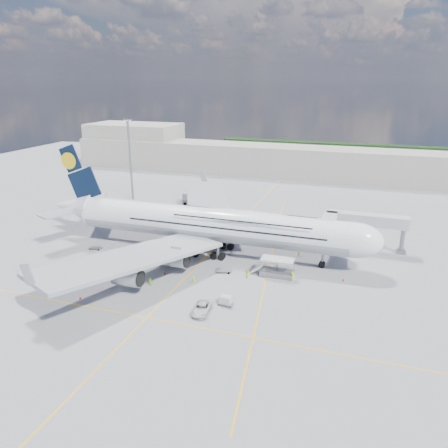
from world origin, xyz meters
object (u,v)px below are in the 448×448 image
(baggage_tug, at_px, (142,260))
(crew_nose, at_px, (299,252))
(dolly_row_c, at_px, (162,260))
(cone_tail, at_px, (115,228))
(cargo_loader, at_px, (276,270))
(dolly_row_a, at_px, (104,254))
(catering_truck_outer, at_px, (192,200))
(crew_van, at_px, (292,276))
(dolly_nose_far, at_px, (226,300))
(crew_loader, at_px, (247,274))
(crew_wing, at_px, (151,281))
(dolly_row_b, at_px, (67,280))
(crew_tug, at_px, (193,280))
(cone_wing_left_inner, at_px, (183,226))
(cone_wing_left_outer, at_px, (190,209))
(dolly_nose_near, at_px, (224,270))
(light_mast, at_px, (130,159))
(catering_truck_inner, at_px, (204,229))
(service_van, at_px, (202,308))
(cone_nose, at_px, (343,280))
(jet_bridge, at_px, (352,223))
(dolly_back, at_px, (96,248))
(airliner, at_px, (211,224))
(cone_wing_right_inner, at_px, (165,273))
(cone_wing_right_outer, at_px, (80,298))

(baggage_tug, xyz_separation_m, crew_nose, (31.15, 14.51, 0.20))
(dolly_row_c, relative_size, cone_tail, 4.70)
(cargo_loader, xyz_separation_m, dolly_row_a, (-38.55, -2.33, -0.86))
(catering_truck_outer, xyz_separation_m, crew_van, (39.37, -42.99, -0.73))
(dolly_nose_far, xyz_separation_m, cone_tail, (-40.40, 28.89, -0.63))
(crew_loader, bearing_deg, crew_nose, 104.87)
(crew_wing, bearing_deg, crew_loader, -64.37)
(dolly_row_b, bearing_deg, dolly_row_c, 58.58)
(crew_loader, distance_m, crew_tug, 10.73)
(cone_wing_left_inner, distance_m, cone_wing_left_outer, 16.29)
(catering_truck_outer, xyz_separation_m, cone_wing_left_inner, (6.09, -20.88, -1.41))
(dolly_nose_near, bearing_deg, light_mast, 121.97)
(catering_truck_inner, bearing_deg, dolly_row_b, -130.22)
(service_van, bearing_deg, cone_nose, 36.73)
(jet_bridge, distance_m, dolly_row_a, 55.80)
(service_van, bearing_deg, dolly_row_b, 169.17)
(dolly_row_c, xyz_separation_m, baggage_tug, (-4.55, -0.38, -0.30))
(light_mast, bearing_deg, dolly_back, -71.07)
(crew_nose, height_order, cone_wing_left_outer, crew_nose)
(airliner, bearing_deg, dolly_row_c, -127.86)
(crew_wing, bearing_deg, crew_van, -68.82)
(crew_loader, height_order, crew_tug, crew_loader)
(light_mast, xyz_separation_m, crew_wing, (35.04, -54.10, -12.40))
(cargo_loader, xyz_separation_m, baggage_tug, (-28.58, -2.89, -0.59))
(dolly_row_b, bearing_deg, baggage_tug, 69.06)
(dolly_nose_near, distance_m, cone_wing_right_inner, 11.97)
(airliner, relative_size, catering_truck_inner, 10.84)
(dolly_row_b, relative_size, catering_truck_outer, 0.55)
(service_van, relative_size, crew_van, 3.07)
(airliner, height_order, crew_tug, airliner)
(jet_bridge, distance_m, crew_tug, 38.80)
(crew_loader, relative_size, cone_wing_left_outer, 3.35)
(dolly_nose_far, distance_m, crew_van, 16.45)
(dolly_nose_near, distance_m, baggage_tug, 18.15)
(cone_wing_right_inner, bearing_deg, crew_van, 12.59)
(crew_loader, bearing_deg, baggage_tug, -137.96)
(cone_wing_right_outer, bearing_deg, baggage_tug, 81.94)
(cone_wing_right_outer, bearing_deg, cargo_loader, 33.98)
(crew_van, relative_size, cone_wing_right_outer, 3.33)
(cone_wing_left_outer, bearing_deg, cone_wing_right_outer, -86.83)
(dolly_back, relative_size, cone_wing_right_outer, 5.58)
(light_mast, height_order, crew_tug, light_mast)
(dolly_row_c, xyz_separation_m, dolly_back, (-18.50, 2.96, -0.63))
(jet_bridge, relative_size, service_van, 3.36)
(crew_van, height_order, cone_wing_left_inner, crew_van)
(dolly_row_b, bearing_deg, cone_wing_left_inner, 92.22)
(crew_van, xyz_separation_m, cone_wing_left_outer, (-37.78, 37.78, -0.64))
(light_mast, bearing_deg, jet_bridge, -19.02)
(jet_bridge, distance_m, catering_truck_inner, 35.42)
(cargo_loader, distance_m, crew_loader, 6.10)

